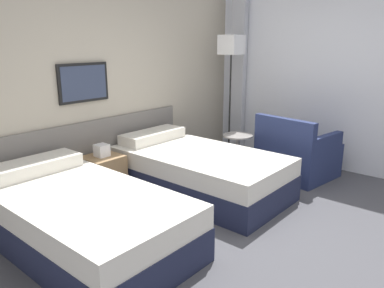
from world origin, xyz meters
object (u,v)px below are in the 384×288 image
at_px(floor_lamp, 231,52).
at_px(armchair, 296,156).
at_px(side_table, 237,146).
at_px(bed_near_window, 198,171).
at_px(bed_near_door, 81,218).
at_px(nightstand, 103,175).

relative_size(floor_lamp, armchair, 1.91).
bearing_deg(side_table, bed_near_window, -177.81).
distance_m(bed_near_door, bed_near_window, 1.61).
distance_m(bed_near_window, side_table, 0.89).
xyz_separation_m(bed_near_window, side_table, (0.88, 0.03, 0.11)).
distance_m(nightstand, floor_lamp, 2.53).
xyz_separation_m(bed_near_door, armchair, (2.88, -0.65, 0.02)).
xyz_separation_m(floor_lamp, side_table, (-0.44, -0.45, -1.23)).
bearing_deg(armchair, floor_lamp, 5.57).
height_order(nightstand, floor_lamp, floor_lamp).
distance_m(side_table, armchair, 0.79).
height_order(nightstand, side_table, nightstand).
xyz_separation_m(bed_near_window, floor_lamp, (1.32, 0.48, 1.34)).
distance_m(bed_near_window, nightstand, 1.11).
height_order(floor_lamp, side_table, floor_lamp).
relative_size(bed_near_door, side_table, 3.86).
bearing_deg(side_table, nightstand, 156.49).
bearing_deg(floor_lamp, side_table, -134.45).
distance_m(nightstand, side_table, 1.84).
bearing_deg(armchair, side_table, 37.74).
bearing_deg(armchair, bed_near_door, 85.26).
bearing_deg(nightstand, floor_lamp, -7.68).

